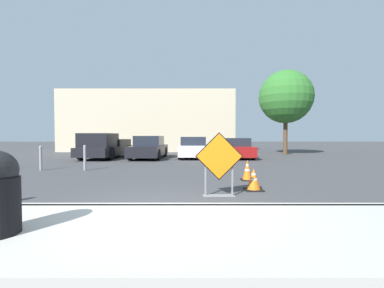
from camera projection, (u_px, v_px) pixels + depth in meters
ground_plane at (183, 161)px, 15.00m from camera, size 96.00×96.00×0.00m
sidewalk_strip at (150, 233)px, 3.70m from camera, size 26.41×2.59×0.14m
curb_lip at (161, 208)px, 5.00m from camera, size 26.41×0.20×0.14m
road_closed_sign at (220, 161)px, 6.18m from camera, size 1.16×0.20×1.56m
traffic_cone_nearest at (255, 180)px, 6.91m from camera, size 0.49×0.49×0.59m
traffic_cone_second at (248, 170)px, 8.44m from camera, size 0.41×0.41×0.68m
pickup_truck at (105, 147)px, 16.59m from camera, size 2.35×5.16×1.62m
parked_car_nearest at (150, 148)px, 16.71m from camera, size 2.05×4.56×1.46m
parked_car_second at (194, 148)px, 17.02m from camera, size 1.88×4.06×1.39m
parked_car_third at (237, 149)px, 17.13m from camera, size 2.07×4.38×1.31m
bollard_nearest at (86, 157)px, 10.86m from camera, size 0.12×0.12×1.08m
bollard_second at (42, 157)px, 10.87m from camera, size 0.12×0.12×1.05m
building_facade_backdrop at (151, 122)px, 25.21m from camera, size 16.05×5.00×5.63m
street_tree_behind_lot at (287, 97)px, 19.93m from camera, size 4.11×4.11×6.55m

